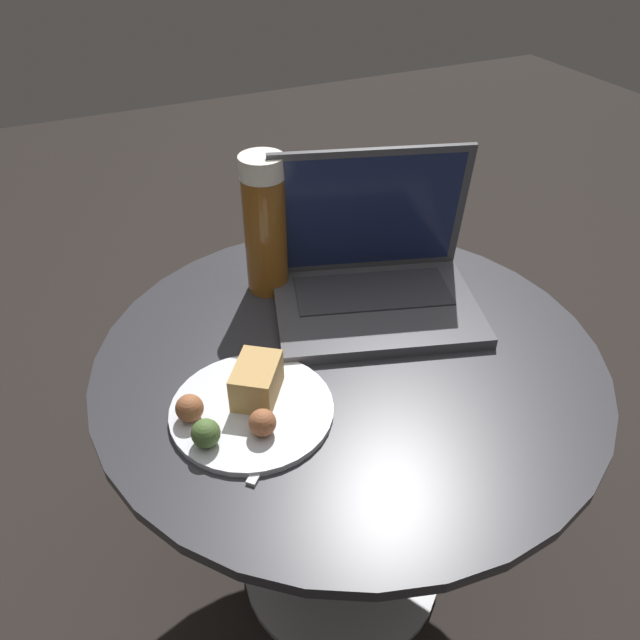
# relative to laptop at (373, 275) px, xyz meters

# --- Properties ---
(ground_plane) EXTENTS (6.00, 6.00, 0.00)m
(ground_plane) POSITION_rel_laptop_xyz_m (-0.10, -0.10, -0.63)
(ground_plane) COLOR black
(table) EXTENTS (0.75, 0.75, 0.58)m
(table) POSITION_rel_laptop_xyz_m (-0.10, -0.10, -0.21)
(table) COLOR #9E9EA3
(table) RESTS_ON ground_plane
(laptop) EXTENTS (0.38, 0.32, 0.24)m
(laptop) POSITION_rel_laptop_xyz_m (0.00, 0.00, 0.00)
(laptop) COLOR #47474C
(laptop) RESTS_ON table
(beer_glass) EXTENTS (0.07, 0.07, 0.24)m
(beer_glass) POSITION_rel_laptop_xyz_m (-0.14, 0.11, 0.07)
(beer_glass) COLOR brown
(beer_glass) RESTS_ON table
(snack_plate) EXTENTS (0.22, 0.22, 0.06)m
(snack_plate) POSITION_rel_laptop_xyz_m (-0.27, -0.16, -0.03)
(snack_plate) COLOR silver
(snack_plate) RESTS_ON table
(fork) EXTENTS (0.15, 0.15, 0.00)m
(fork) POSITION_rel_laptop_xyz_m (-0.23, -0.20, -0.05)
(fork) COLOR silver
(fork) RESTS_ON table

